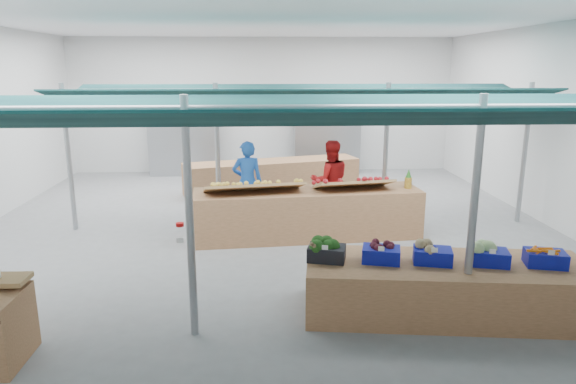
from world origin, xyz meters
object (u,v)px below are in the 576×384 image
crate_stack (490,309)px  vendor_right (330,181)px  veg_counter (446,288)px  fruit_counter (307,214)px  vendor_left (247,182)px

crate_stack → vendor_right: size_ratio=0.32×
veg_counter → fruit_counter: (-1.57, 3.39, 0.11)m
vendor_right → crate_stack: bearing=101.2°
fruit_counter → vendor_right: 1.32m
veg_counter → crate_stack: veg_counter is taller
vendor_left → vendor_right: bearing=175.5°
vendor_left → fruit_counter: bearing=133.0°
fruit_counter → crate_stack: fruit_counter is taller
veg_counter → vendor_left: bearing=128.9°
fruit_counter → crate_stack: size_ratio=7.90×
crate_stack → vendor_left: size_ratio=0.32×
crate_stack → vendor_left: 5.92m
crate_stack → vendor_left: vendor_left is taller
fruit_counter → vendor_right: vendor_right is taller
crate_stack → vendor_left: bearing=122.8°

